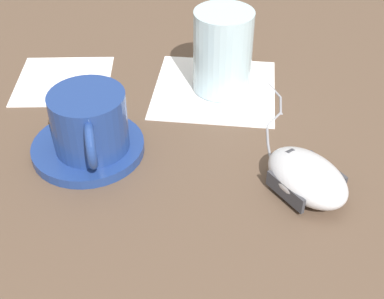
{
  "coord_description": "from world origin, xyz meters",
  "views": [
    {
      "loc": [
        0.51,
        -0.13,
        0.39
      ],
      "look_at": [
        0.08,
        -0.03,
        0.03
      ],
      "focal_mm": 50.0,
      "sensor_mm": 36.0,
      "label": 1
    }
  ],
  "objects_px": {
    "coffee_cup": "(90,122)",
    "drinking_glass": "(223,51)",
    "saucer": "(88,148)",
    "computer_mouse": "(307,177)"
  },
  "relations": [
    {
      "from": "saucer",
      "to": "drinking_glass",
      "type": "distance_m",
      "value": 0.22
    },
    {
      "from": "computer_mouse",
      "to": "drinking_glass",
      "type": "xyz_separation_m",
      "value": [
        -0.22,
        -0.03,
        0.04
      ]
    },
    {
      "from": "saucer",
      "to": "drinking_glass",
      "type": "xyz_separation_m",
      "value": [
        -0.09,
        0.19,
        0.05
      ]
    },
    {
      "from": "saucer",
      "to": "computer_mouse",
      "type": "distance_m",
      "value": 0.25
    },
    {
      "from": "saucer",
      "to": "coffee_cup",
      "type": "distance_m",
      "value": 0.04
    },
    {
      "from": "coffee_cup",
      "to": "computer_mouse",
      "type": "distance_m",
      "value": 0.24
    },
    {
      "from": "saucer",
      "to": "computer_mouse",
      "type": "bearing_deg",
      "value": 61.14
    },
    {
      "from": "coffee_cup",
      "to": "drinking_glass",
      "type": "bearing_deg",
      "value": 119.43
    },
    {
      "from": "coffee_cup",
      "to": "drinking_glass",
      "type": "xyz_separation_m",
      "value": [
        -0.1,
        0.18,
        0.01
      ]
    },
    {
      "from": "saucer",
      "to": "computer_mouse",
      "type": "relative_size",
      "value": 1.12
    }
  ]
}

